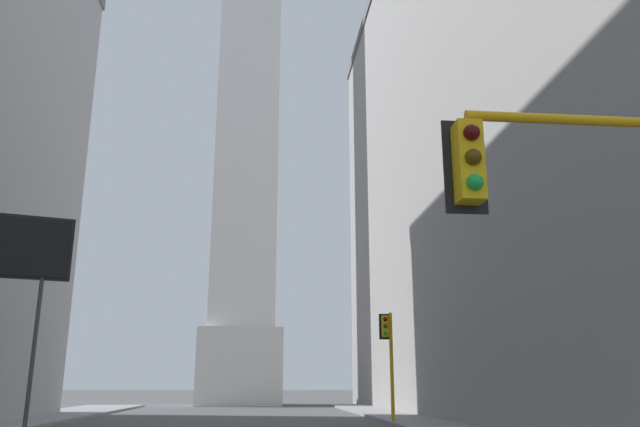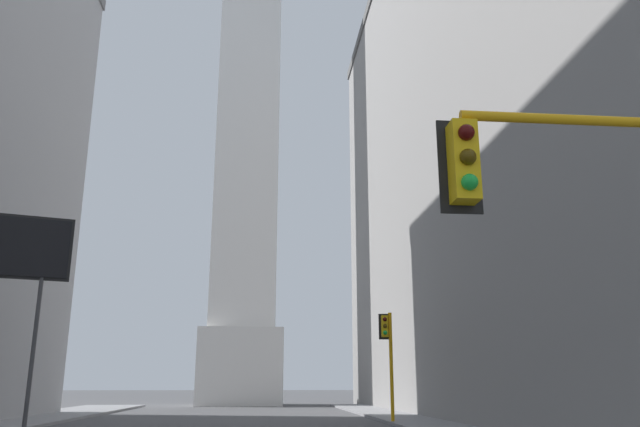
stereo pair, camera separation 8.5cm
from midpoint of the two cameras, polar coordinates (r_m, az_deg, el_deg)
building_right at (r=46.28m, az=27.02°, el=7.66°), size 29.63×60.44×37.35m
obelisk at (r=70.43m, az=-6.28°, el=14.39°), size 7.77×7.77×76.83m
traffic_light_mid_right at (r=32.89m, az=6.33°, el=-12.26°), size 0.76×0.52×5.53m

